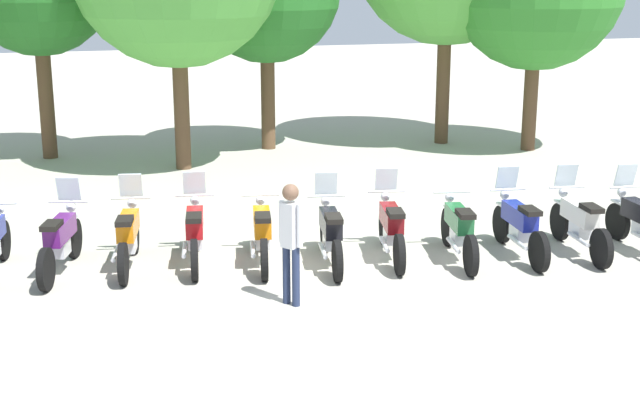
% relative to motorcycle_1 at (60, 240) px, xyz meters
% --- Properties ---
extents(ground_plane, '(80.00, 80.00, 0.00)m').
position_rel_motorcycle_1_xyz_m(ground_plane, '(4.08, -0.68, -0.52)').
color(ground_plane, '#ADA899').
extents(motorcycle_1, '(0.82, 2.14, 1.37)m').
position_rel_motorcycle_1_xyz_m(motorcycle_1, '(0.00, 0.00, 0.00)').
color(motorcycle_1, black).
rests_on(motorcycle_1, ground_plane).
extents(motorcycle_2, '(0.72, 2.17, 1.37)m').
position_rel_motorcycle_1_xyz_m(motorcycle_2, '(1.02, -0.04, 0.00)').
color(motorcycle_2, black).
rests_on(motorcycle_2, ground_plane).
extents(motorcycle_3, '(0.70, 2.18, 1.37)m').
position_rel_motorcycle_1_xyz_m(motorcycle_3, '(2.04, -0.14, 0.00)').
color(motorcycle_3, black).
rests_on(motorcycle_3, ground_plane).
extents(motorcycle_4, '(0.72, 2.17, 0.99)m').
position_rel_motorcycle_1_xyz_m(motorcycle_4, '(3.06, -0.42, -0.01)').
color(motorcycle_4, black).
rests_on(motorcycle_4, ground_plane).
extents(motorcycle_5, '(0.70, 2.18, 1.37)m').
position_rel_motorcycle_1_xyz_m(motorcycle_5, '(4.08, -0.76, 0.00)').
color(motorcycle_5, black).
rests_on(motorcycle_5, ground_plane).
extents(motorcycle_6, '(0.74, 2.17, 1.37)m').
position_rel_motorcycle_1_xyz_m(motorcycle_6, '(5.10, -0.73, 0.00)').
color(motorcycle_6, black).
rests_on(motorcycle_6, ground_plane).
extents(motorcycle_7, '(0.73, 2.17, 0.99)m').
position_rel_motorcycle_1_xyz_m(motorcycle_7, '(6.12, -1.08, -0.01)').
color(motorcycle_7, black).
rests_on(motorcycle_7, ground_plane).
extents(motorcycle_8, '(0.63, 2.19, 1.37)m').
position_rel_motorcycle_1_xyz_m(motorcycle_8, '(7.14, -1.18, 0.00)').
color(motorcycle_8, black).
rests_on(motorcycle_8, ground_plane).
extents(motorcycle_9, '(0.65, 2.19, 1.37)m').
position_rel_motorcycle_1_xyz_m(motorcycle_9, '(8.16, -1.30, 0.00)').
color(motorcycle_9, black).
rests_on(motorcycle_9, ground_plane).
extents(person_0, '(0.32, 0.37, 1.72)m').
position_rel_motorcycle_1_xyz_m(person_0, '(3.06, -2.29, 0.50)').
color(person_0, '#232D4C').
rests_on(person_0, ground_plane).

